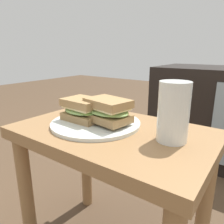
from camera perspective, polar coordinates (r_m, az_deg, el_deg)
The scene contains 5 objects.
side_table at distance 0.66m, azimuth 0.06°, elevation -11.84°, with size 0.56×0.36×0.46m.
plate at distance 0.66m, azimuth -4.35°, elevation -2.93°, with size 0.27×0.27×0.01m, color silver.
sandwich_front at distance 0.67m, azimuth -7.55°, elevation 0.70°, with size 0.13×0.10×0.07m.
sandwich_back at distance 0.62m, azimuth -1.07°, elevation 0.45°, with size 0.15×0.11×0.07m.
beer_glass at distance 0.54m, azimuth 15.88°, elevation -0.21°, with size 0.08×0.08×0.15m.
Camera 1 is at (0.34, -0.47, 0.68)m, focal length 34.65 mm.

